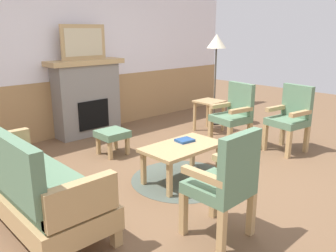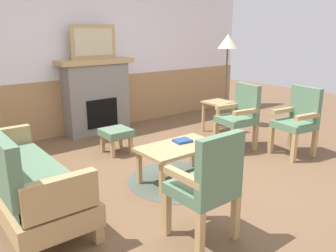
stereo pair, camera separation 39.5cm
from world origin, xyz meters
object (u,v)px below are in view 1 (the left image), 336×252
Objects in this scene: book_on_table at (185,140)px; framed_picture at (84,42)px; armchair_by_window_left at (291,115)px; footstool at (112,135)px; coffee_table at (182,150)px; couch at (30,183)px; armchair_front_left at (226,181)px; floor_lamp_by_chairs at (216,47)px; side_table at (209,107)px; fireplace at (87,97)px; armchair_near_fireplace at (234,112)px.

framed_picture is at bearing 88.46° from book_on_table.
footstool is at bearing 140.46° from armchair_by_window_left.
book_on_table is (0.12, 0.08, 0.07)m from coffee_table.
armchair_front_left is at bearing -51.71° from couch.
floor_lamp_by_chairs is (2.11, -1.05, -0.11)m from framed_picture.
couch is 1.84m from book_on_table.
coffee_table is at bearing -148.29° from side_table.
side_table is at bearing 92.50° from armchair_by_window_left.
fireplace is 2.47m from armchair_near_fireplace.
footstool is (1.61, 1.02, -0.11)m from couch.
fireplace is at bearing 121.67° from armchair_near_fireplace.
framed_picture is (0.00, 0.00, 0.91)m from fireplace.
couch is 1.88× the size of coffee_table.
armchair_by_window_left is at bearing -58.10° from fireplace.
coffee_table is 0.98× the size of armchair_front_left.
framed_picture reaches higher than footstool.
coffee_table is at bearing -94.37° from fireplace.
fireplace is at bearing -90.00° from framed_picture.
book_on_table is 0.21× the size of armchair_front_left.
footstool is 0.73× the size of side_table.
floor_lamp_by_chairs is at bearing 31.14° from coffee_table.
armchair_front_left is 3.92m from floor_lamp_by_chairs.
couch is 3.66m from side_table.
couch is (-1.89, -2.15, -1.16)m from framed_picture.
side_table is (1.74, 1.07, -0.02)m from book_on_table.
couch is 1.84× the size of armchair_by_window_left.
armchair_near_fireplace is 0.90m from side_table.
footstool is 2.48m from armchair_front_left.
framed_picture is 3.44m from armchair_by_window_left.
couch is at bearing -131.35° from fireplace.
framed_picture is at bearing 121.67° from armchair_near_fireplace.
armchair_front_left is at bearing -118.93° from coffee_table.
floor_lamp_by_chairs is (0.44, 0.24, 1.02)m from side_table.
armchair_front_left reaches higher than coffee_table.
armchair_near_fireplace is 1.78× the size of side_table.
footstool is 0.24× the size of floor_lamp_by_chairs.
armchair_near_fireplace is 0.58× the size of floor_lamp_by_chairs.
fireplace is at bearing 142.30° from side_table.
floor_lamp_by_chairs is at bearing 15.26° from couch.
floor_lamp_by_chairs is at bearing 77.92° from armchair_by_window_left.
floor_lamp_by_chairs is at bearing -26.56° from framed_picture.
couch and armchair_near_fireplace have the same top height.
fireplace is at bearing 153.44° from floor_lamp_by_chairs.
coffee_table is 1.53m from armchair_near_fireplace.
side_table is at bearing 42.31° from armchair_front_left.
floor_lamp_by_chairs is (2.17, 1.31, 1.00)m from book_on_table.
book_on_table is 2.72m from floor_lamp_by_chairs.
framed_picture is 2.67m from armchair_near_fireplace.
footstool is (-0.22, 1.24, -0.17)m from book_on_table.
book_on_table is 2.04m from side_table.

